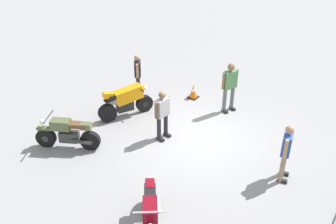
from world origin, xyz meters
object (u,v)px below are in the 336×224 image
motorcycle_olive_vintage (68,134)px  person_in_black_shirt (138,73)px  person_in_gray_shirt (162,113)px  motorcycle_maroon_cruiser (151,214)px  traffic_cone (193,91)px  person_in_blue_shirt (286,149)px  motorcycle_orange_sportbike (126,100)px  person_in_green_shirt (230,84)px

motorcycle_olive_vintage → person_in_black_shirt: person_in_black_shirt is taller
motorcycle_olive_vintage → person_in_gray_shirt: person_in_gray_shirt is taller
motorcycle_maroon_cruiser → traffic_cone: bearing=165.7°
motorcycle_olive_vintage → person_in_blue_shirt: bearing=173.4°
motorcycle_orange_sportbike → person_in_black_shirt: 1.62m
motorcycle_maroon_cruiser → person_in_green_shirt: size_ratio=0.99×
person_in_blue_shirt → traffic_cone: size_ratio=3.11×
person_in_black_shirt → person_in_gray_shirt: bearing=-74.0°
motorcycle_olive_vintage → person_in_black_shirt: 3.91m
motorcycle_orange_sportbike → person_in_gray_shirt: person_in_gray_shirt is taller
person_in_blue_shirt → person_in_gray_shirt: size_ratio=1.03×
motorcycle_olive_vintage → traffic_cone: bearing=-134.3°
person_in_green_shirt → traffic_cone: 1.66m
motorcycle_olive_vintage → traffic_cone: motorcycle_olive_vintage is taller
motorcycle_orange_sportbike → motorcycle_maroon_cruiser: size_ratio=1.05×
person_in_gray_shirt → motorcycle_orange_sportbike: bearing=173.6°
motorcycle_maroon_cruiser → person_in_gray_shirt: (-3.23, -1.95, 0.38)m
traffic_cone → person_in_gray_shirt: bearing=11.6°
person_in_green_shirt → motorcycle_maroon_cruiser: bearing=-57.4°
motorcycle_orange_sportbike → person_in_green_shirt: person_in_green_shirt is taller
motorcycle_olive_vintage → motorcycle_maroon_cruiser: bearing=135.0°
motorcycle_orange_sportbike → person_in_black_shirt: person_in_black_shirt is taller
motorcycle_olive_vintage → person_in_gray_shirt: (-2.01, 1.99, 0.41)m
motorcycle_olive_vintage → person_in_blue_shirt: size_ratio=1.09×
motorcycle_orange_sportbike → traffic_cone: (-2.39, 1.19, -0.33)m
motorcycle_orange_sportbike → motorcycle_olive_vintage: size_ratio=1.01×
motorcycle_maroon_cruiser → person_in_blue_shirt: (-3.44, 1.78, 0.41)m
motorcycle_olive_vintage → motorcycle_maroon_cruiser: (1.22, 3.94, 0.03)m
motorcycle_orange_sportbike → person_in_blue_shirt: 5.49m
motorcycle_olive_vintage → person_in_green_shirt: person_in_green_shirt is taller
motorcycle_orange_sportbike → person_in_gray_shirt: (0.40, 1.76, 0.31)m
traffic_cone → person_in_black_shirt: bearing=-63.1°
person_in_black_shirt → person_in_green_shirt: (-0.81, 3.30, 0.13)m
person_in_blue_shirt → traffic_cone: person_in_blue_shirt is taller
motorcycle_olive_vintage → person_in_black_shirt: bearing=-111.7°
motorcycle_maroon_cruiser → person_in_green_shirt: person_in_green_shirt is taller
person_in_black_shirt → motorcycle_maroon_cruiser: bearing=-85.7°
person_in_blue_shirt → person_in_gray_shirt: 3.73m
person_in_gray_shirt → person_in_black_shirt: size_ratio=1.02×
person_in_gray_shirt → traffic_cone: bearing=108.1°
motorcycle_orange_sportbike → person_in_green_shirt: bearing=-22.2°
person_in_black_shirt → person_in_green_shirt: bearing=-22.5°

